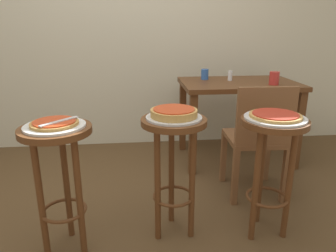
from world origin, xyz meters
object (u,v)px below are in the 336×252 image
at_px(condiment_shaker, 230,76).
at_px(stool_middle, 272,152).
at_px(serving_plate_leftside, 174,118).
at_px(pizza_leftside, 174,113).
at_px(serving_plate_middle, 275,118).
at_px(cup_near_edge, 274,78).
at_px(stool_leftside, 174,151).
at_px(wooden_chair, 258,137).
at_px(cup_far_edge, 205,74).
at_px(dining_table, 238,95).
at_px(stool_foreground, 59,162).
at_px(serving_plate_foreground, 55,126).
at_px(pizza_middle, 275,115).
at_px(pizza_server_knife, 59,121).
at_px(pizza_foreground, 54,123).

bearing_deg(condiment_shaker, stool_middle, -94.83).
distance_m(serving_plate_leftside, pizza_leftside, 0.03).
bearing_deg(serving_plate_middle, cup_near_edge, 66.84).
bearing_deg(stool_leftside, pizza_leftside, 90.00).
bearing_deg(wooden_chair, cup_far_edge, 103.88).
bearing_deg(pizza_leftside, cup_near_edge, 42.80).
bearing_deg(cup_far_edge, condiment_shaker, -21.84).
bearing_deg(dining_table, serving_plate_leftside, -123.98).
distance_m(serving_plate_leftside, condiment_shaker, 1.32).
bearing_deg(wooden_chair, cup_near_edge, 58.87).
relative_size(stool_middle, dining_table, 0.71).
height_order(stool_foreground, stool_leftside, same).
relative_size(stool_foreground, serving_plate_middle, 2.14).
relative_size(serving_plate_foreground, stool_leftside, 0.43).
relative_size(pizza_middle, condiment_shaker, 3.21).
relative_size(serving_plate_leftside, cup_near_edge, 2.83).
bearing_deg(serving_plate_leftside, serving_plate_middle, -6.85).
distance_m(stool_foreground, serving_plate_foreground, 0.20).
bearing_deg(pizza_server_knife, cup_near_edge, -14.13).
relative_size(stool_leftside, cup_far_edge, 7.58).
xyz_separation_m(pizza_middle, wooden_chair, (0.10, 0.44, -0.29)).
relative_size(serving_plate_middle, wooden_chair, 0.40).
xyz_separation_m(stool_foreground, pizza_foreground, (0.00, 0.00, 0.22)).
bearing_deg(serving_plate_middle, stool_foreground, -179.13).
distance_m(dining_table, wooden_chair, 0.72).
height_order(stool_foreground, condiment_shaker, condiment_shaker).
bearing_deg(stool_leftside, stool_middle, -6.85).
bearing_deg(cup_far_edge, serving_plate_middle, -84.95).
height_order(pizza_foreground, pizza_server_knife, pizza_server_knife).
bearing_deg(cup_near_edge, serving_plate_middle, -113.16).
bearing_deg(stool_foreground, pizza_middle, 0.87).
distance_m(pizza_middle, wooden_chair, 0.54).
distance_m(stool_foreground, serving_plate_middle, 1.20).
bearing_deg(serving_plate_leftside, pizza_middle, -6.85).
bearing_deg(pizza_server_knife, serving_plate_middle, -44.89).
xyz_separation_m(pizza_leftside, pizza_server_knife, (-0.60, -0.10, 0.00)).
xyz_separation_m(pizza_foreground, pizza_leftside, (0.63, 0.08, 0.01)).
bearing_deg(pizza_middle, stool_middle, 0.00).
bearing_deg(serving_plate_middle, pizza_middle, 0.00).
bearing_deg(stool_middle, pizza_server_knife, -178.12).
bearing_deg(pizza_middle, serving_plate_middle, 180.00).
height_order(serving_plate_middle, cup_far_edge, cup_far_edge).
bearing_deg(serving_plate_foreground, stool_foreground, 180.00).
distance_m(pizza_middle, cup_near_edge, 1.05).
xyz_separation_m(pizza_foreground, stool_middle, (1.18, 0.02, -0.22)).
relative_size(pizza_foreground, stool_leftside, 0.33).
bearing_deg(serving_plate_foreground, serving_plate_middle, 0.87).
bearing_deg(serving_plate_leftside, wooden_chair, 29.81).
bearing_deg(dining_table, pizza_leftside, -123.98).
bearing_deg(pizza_leftside, serving_plate_foreground, -172.28).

